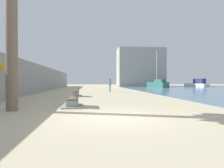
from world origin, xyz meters
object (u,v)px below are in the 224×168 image
at_px(bench_far, 76,94).
at_px(boat_far_left, 197,84).
at_px(person_walking, 110,84).
at_px(boat_distant, 158,84).
at_px(bench_near, 73,103).

height_order(bench_far, boat_far_left, boat_far_left).
relative_size(person_walking, boat_distant, 0.22).
relative_size(bench_far, boat_far_left, 0.35).
bearing_deg(boat_distant, boat_far_left, 18.35).
relative_size(bench_far, boat_distant, 0.27).
distance_m(bench_far, person_walking, 8.53).
relative_size(bench_near, boat_distant, 0.27).
xyz_separation_m(person_walking, boat_far_left, (22.97, 20.36, -0.29)).
xyz_separation_m(bench_near, person_walking, (3.59, 15.49, 0.79)).
distance_m(bench_near, bench_far, 7.96).
relative_size(bench_near, person_walking, 1.22).
height_order(bench_near, boat_far_left, boat_far_left).
relative_size(bench_far, person_walking, 1.25).
bearing_deg(bench_far, bench_near, -87.54).
distance_m(person_walking, boat_far_left, 30.70).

